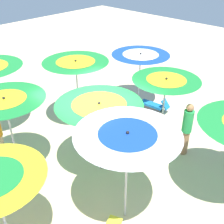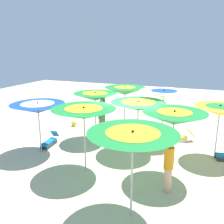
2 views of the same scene
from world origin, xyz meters
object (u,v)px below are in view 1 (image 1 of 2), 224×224
lounger_2 (154,105)px  beach_umbrella_4 (99,110)px  beach_umbrella_3 (76,67)px  beach_umbrella_7 (166,85)px  beach_umbrella_1 (6,106)px  beachgoer_2 (187,128)px  beach_umbrella_5 (127,140)px  beach_umbrella_6 (140,59)px

lounger_2 → beach_umbrella_4: bearing=97.3°
beach_umbrella_3 → beach_umbrella_7: 3.08m
beach_umbrella_1 → beach_umbrella_4: bearing=44.8°
beach_umbrella_4 → beachgoer_2: size_ratio=1.31×
beach_umbrella_7 → beachgoer_2: size_ratio=1.35×
beach_umbrella_7 → beachgoer_2: beach_umbrella_7 is taller
beach_umbrella_5 → lounger_2: 5.66m
beach_umbrella_5 → lounger_2: (-2.54, 4.61, -2.07)m
beach_umbrella_4 → beach_umbrella_7: size_ratio=0.97×
beach_umbrella_4 → beach_umbrella_6: 4.12m
beach_umbrella_5 → beach_umbrella_6: bearing=125.7°
beach_umbrella_1 → beach_umbrella_4: (1.69, 1.68, -0.13)m
beach_umbrella_5 → beach_umbrella_4: bearing=154.8°
beach_umbrella_1 → beach_umbrella_3: 3.01m
beach_umbrella_4 → lounger_2: bearing=103.6°
lounger_2 → beachgoer_2: bearing=139.7°
beach_umbrella_6 → beach_umbrella_7: beach_umbrella_7 is taller
beach_umbrella_1 → beachgoer_2: (3.05, 3.98, -1.21)m
beach_umbrella_7 → lounger_2: beach_umbrella_7 is taller
beachgoer_2 → beach_umbrella_1: bearing=-102.8°
beach_umbrella_1 → beach_umbrella_7: size_ratio=1.02×
beach_umbrella_7 → lounger_2: (-1.46, 1.64, -1.93)m
beach_umbrella_3 → beach_umbrella_4: size_ratio=1.06×
beachgoer_2 → beach_umbrella_6: bearing=178.7°
beach_umbrella_1 → beach_umbrella_5: size_ratio=0.97×
beach_umbrella_1 → beach_umbrella_3: beach_umbrella_3 is taller
beach_umbrella_3 → beach_umbrella_6: (0.74, 2.52, -0.23)m
lounger_2 → beach_umbrella_5: bearing=112.5°
beach_umbrella_6 → beach_umbrella_4: bearing=-66.3°
beach_umbrella_5 → beachgoer_2: 3.36m
beach_umbrella_5 → beachgoer_2: beach_umbrella_5 is taller
beach_umbrella_7 → lounger_2: 2.92m
beach_umbrella_6 → lounger_2: bearing=7.0°
beach_umbrella_5 → beachgoer_2: size_ratio=1.42×
beach_umbrella_4 → beachgoer_2: beach_umbrella_4 is taller
beach_umbrella_3 → beach_umbrella_1: bearing=-76.5°
beach_umbrella_3 → beach_umbrella_4: 2.70m
beach_umbrella_6 → beach_umbrella_7: bearing=-35.4°
beach_umbrella_5 → beach_umbrella_1: bearing=-164.4°
beach_umbrella_7 → lounger_2: size_ratio=1.93×
beach_umbrella_3 → beach_umbrella_7: beach_umbrella_3 is taller
beach_umbrella_3 → beach_umbrella_5: size_ratio=0.97×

